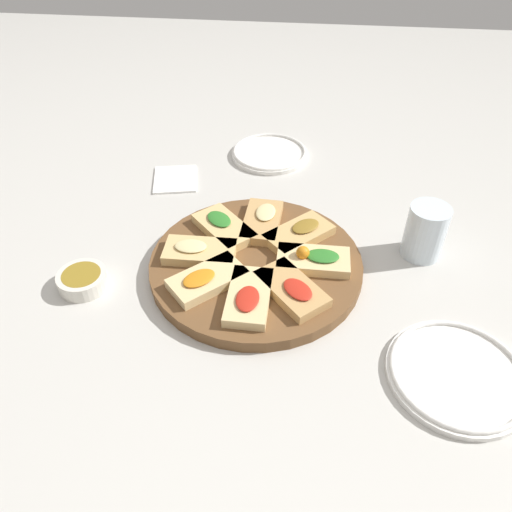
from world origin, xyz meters
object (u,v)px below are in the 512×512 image
at_px(plate_left, 270,153).
at_px(plate_right, 457,374).
at_px(dipping_bowl, 83,280).
at_px(serving_board, 256,265).
at_px(napkin_stack, 175,178).
at_px(water_glass, 425,232).

xyz_separation_m(plate_left, plate_right, (0.62, 0.34, -0.00)).
distance_m(plate_left, dipping_bowl, 0.57).
bearing_deg(plate_right, serving_board, -122.00).
height_order(plate_left, napkin_stack, plate_left).
bearing_deg(serving_board, dipping_bowl, -75.26).
relative_size(plate_left, dipping_bowl, 2.16).
relative_size(plate_right, dipping_bowl, 2.40).
relative_size(serving_board, napkin_stack, 3.44).
height_order(water_glass, napkin_stack, water_glass).
height_order(plate_left, dipping_bowl, dipping_bowl).
relative_size(serving_board, dipping_bowl, 4.45).
height_order(plate_right, napkin_stack, plate_right).
bearing_deg(plate_left, serving_board, 1.89).
xyz_separation_m(plate_left, dipping_bowl, (0.49, -0.28, 0.01)).
distance_m(plate_right, napkin_stack, 0.72).
xyz_separation_m(plate_right, napkin_stack, (-0.48, -0.54, -0.00)).
bearing_deg(dipping_bowl, serving_board, 104.74).
xyz_separation_m(plate_right, water_glass, (-0.28, -0.02, 0.04)).
bearing_deg(plate_left, napkin_stack, -56.75).
bearing_deg(plate_right, plate_left, -151.42).
height_order(serving_board, water_glass, water_glass).
bearing_deg(water_glass, napkin_stack, -110.86).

